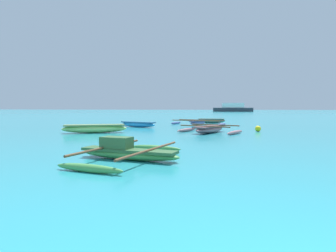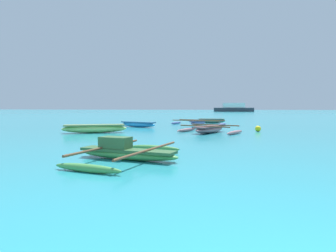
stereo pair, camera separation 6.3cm
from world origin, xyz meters
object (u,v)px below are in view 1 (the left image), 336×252
(moored_boat_0, at_px, (127,152))
(moored_boat_1, at_px, (210,129))
(moored_boat_3, at_px, (211,121))
(moored_boat_4, at_px, (138,124))
(moored_boat_2, at_px, (198,123))
(moored_boat_5, at_px, (95,128))
(distant_ferry, at_px, (233,108))
(mooring_buoy_0, at_px, (258,129))

(moored_boat_0, xyz_separation_m, moored_boat_1, (2.60, 9.07, 0.00))
(moored_boat_3, bearing_deg, moored_boat_1, -91.21)
(moored_boat_3, xyz_separation_m, moored_boat_4, (-5.52, -5.77, -0.01))
(moored_boat_2, relative_size, moored_boat_4, 1.56)
(moored_boat_2, bearing_deg, moored_boat_4, 149.85)
(moored_boat_2, distance_m, moored_boat_5, 10.05)
(moored_boat_3, bearing_deg, distant_ferry, 83.42)
(mooring_buoy_0, bearing_deg, distant_ferry, 85.82)
(moored_boat_3, distance_m, moored_boat_4, 7.99)
(moored_boat_0, xyz_separation_m, moored_boat_5, (-4.03, 8.19, 0.05))
(moored_boat_5, relative_size, distant_ferry, 0.35)
(moored_boat_4, distance_m, distant_ferry, 63.18)
(moored_boat_0, xyz_separation_m, moored_boat_4, (-2.57, 13.18, 0.01))
(moored_boat_1, xyz_separation_m, distant_ferry, (7.69, 65.97, 0.74))
(moored_boat_4, height_order, moored_boat_5, moored_boat_5)
(moored_boat_5, height_order, mooring_buoy_0, moored_boat_5)
(moored_boat_0, relative_size, distant_ferry, 0.40)
(moored_boat_4, bearing_deg, mooring_buoy_0, 5.57)
(moored_boat_4, xyz_separation_m, distant_ferry, (12.86, 61.86, 0.73))
(moored_boat_2, bearing_deg, distant_ferry, 15.36)
(moored_boat_0, height_order, moored_boat_4, moored_boat_0)
(moored_boat_2, distance_m, moored_boat_3, 2.82)
(moored_boat_2, xyz_separation_m, mooring_buoy_0, (3.75, -6.16, -0.01))
(moored_boat_4, bearing_deg, moored_boat_5, -80.83)
(moored_boat_3, relative_size, moored_boat_5, 0.67)
(moored_boat_3, relative_size, distant_ferry, 0.23)
(mooring_buoy_0, xyz_separation_m, distant_ferry, (4.74, 64.81, 0.77))
(moored_boat_5, bearing_deg, moored_boat_4, 54.15)
(moored_boat_3, relative_size, mooring_buoy_0, 6.99)
(moored_boat_1, relative_size, moored_boat_3, 1.57)
(moored_boat_2, height_order, moored_boat_4, moored_boat_2)
(moored_boat_3, bearing_deg, mooring_buoy_0, -72.56)
(moored_boat_3, xyz_separation_m, distant_ferry, (7.33, 56.09, 0.72))
(moored_boat_0, bearing_deg, moored_boat_5, 132.25)
(moored_boat_3, height_order, moored_boat_5, moored_boat_5)
(distant_ferry, bearing_deg, moored_boat_5, -102.09)
(moored_boat_1, bearing_deg, moored_boat_4, 78.63)
(moored_boat_1, distance_m, mooring_buoy_0, 3.17)
(moored_boat_1, relative_size, moored_boat_2, 0.84)
(moored_boat_0, distance_m, moored_boat_2, 16.48)
(moored_boat_0, relative_size, mooring_buoy_0, 11.92)
(moored_boat_3, distance_m, moored_boat_5, 12.83)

